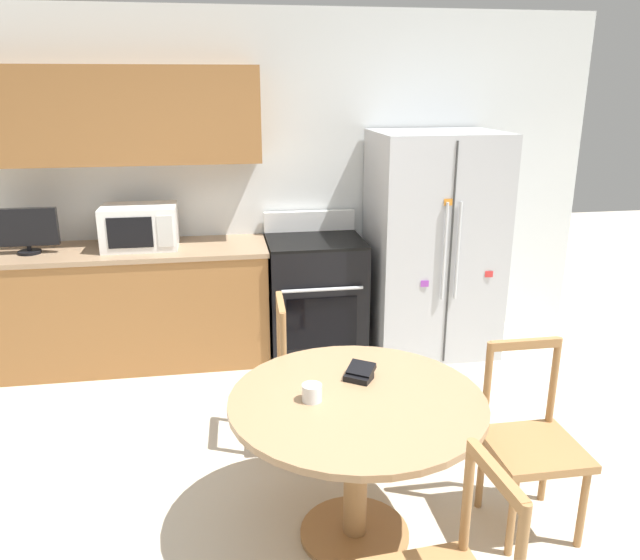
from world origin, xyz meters
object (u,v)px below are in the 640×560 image
(microwave, at_px, (140,227))
(countertop_tv, at_px, (26,229))
(dining_chair_right, at_px, (531,444))
(oven_range, at_px, (315,295))
(candle_glass, at_px, (312,394))
(refrigerator, at_px, (433,244))
(wallet, at_px, (360,373))
(dining_chair_far, at_px, (309,376))

(microwave, xyz_separation_m, countertop_tv, (-0.77, -0.05, 0.02))
(microwave, relative_size, dining_chair_right, 0.59)
(dining_chair_right, bearing_deg, countertop_tv, -38.46)
(oven_range, xyz_separation_m, countertop_tv, (-2.06, -0.01, 0.61))
(microwave, height_order, candle_glass, microwave)
(candle_glass, bearing_deg, oven_range, 80.69)
(microwave, bearing_deg, dining_chair_right, -48.54)
(refrigerator, xyz_separation_m, microwave, (-2.21, 0.10, 0.20))
(oven_range, height_order, wallet, oven_range)
(refrigerator, xyz_separation_m, dining_chair_right, (-0.23, -2.14, -0.42))
(candle_glass, height_order, wallet, candle_glass)
(dining_chair_far, height_order, wallet, dining_chair_far)
(oven_range, relative_size, countertop_tv, 2.54)
(dining_chair_far, xyz_separation_m, dining_chair_right, (0.93, -0.88, 0.00))
(refrigerator, bearing_deg, microwave, 177.40)
(dining_chair_far, bearing_deg, oven_range, 171.96)
(refrigerator, distance_m, oven_range, 1.00)
(wallet, bearing_deg, dining_chair_far, 102.23)
(oven_range, xyz_separation_m, candle_glass, (-0.35, -2.16, 0.30))
(oven_range, height_order, dining_chair_far, oven_range)
(oven_range, relative_size, dining_chair_right, 1.20)
(candle_glass, bearing_deg, countertop_tv, 128.44)
(candle_glass, xyz_separation_m, wallet, (0.25, 0.17, -0.01))
(dining_chair_right, height_order, wallet, dining_chair_right)
(candle_glass, bearing_deg, refrigerator, 58.67)
(dining_chair_far, xyz_separation_m, wallet, (0.14, -0.66, 0.33))
(oven_range, xyz_separation_m, microwave, (-1.29, 0.04, 0.59))
(dining_chair_far, distance_m, dining_chair_right, 1.28)
(countertop_tv, xyz_separation_m, dining_chair_right, (2.75, -2.19, -0.64))
(refrigerator, height_order, oven_range, refrigerator)
(countertop_tv, height_order, candle_glass, countertop_tv)
(countertop_tv, height_order, dining_chair_far, countertop_tv)
(oven_range, distance_m, dining_chair_right, 2.31)
(refrigerator, bearing_deg, oven_range, 176.17)
(refrigerator, bearing_deg, dining_chair_right, -96.19)
(candle_glass, relative_size, wallet, 0.51)
(refrigerator, distance_m, dining_chair_far, 1.77)
(refrigerator, height_order, candle_glass, refrigerator)
(dining_chair_far, height_order, dining_chair_right, same)
(dining_chair_right, xyz_separation_m, candle_glass, (-1.04, 0.05, 0.33))
(microwave, bearing_deg, oven_range, -1.72)
(microwave, xyz_separation_m, dining_chair_far, (1.05, -1.36, -0.62))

